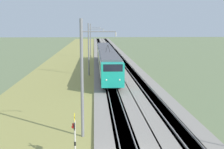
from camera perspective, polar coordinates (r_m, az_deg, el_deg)
The scene contains 10 objects.
ballast_main at distance 67.51m, azimuth -1.44°, elevation 2.18°, with size 240.00×4.40×0.30m.
ballast_adjacent at distance 67.78m, azimuth 2.18°, elevation 2.21°, with size 240.00×4.40×0.30m.
track_main at distance 67.51m, azimuth -1.44°, elevation 2.19°, with size 240.00×1.57×0.45m.
track_adjacent at distance 67.78m, azimuth 2.18°, elevation 2.21°, with size 240.00×1.57×0.45m.
grass_verge at distance 67.64m, azimuth -7.13°, elevation 2.05°, with size 240.00×12.81×0.12m.
passenger_train at distance 55.56m, azimuth -1.06°, elevation 3.06°, with size 39.63×2.82×5.14m.
crossing_signal_near at distance 18.90m, azimuth -6.87°, elevation -10.65°, with size 0.70×0.23×3.02m.
catenary_mast_near at distance 22.21m, azimuth -5.37°, elevation -0.63°, with size 0.22×2.56×8.63m.
catenary_mast_mid at distance 50.16m, azimuth -4.22°, elevation 4.66°, with size 0.22×2.56×8.49m.
catenary_mast_far at distance 78.23m, azimuth -3.89°, elevation 6.25°, with size 0.22×2.56×8.58m.
Camera 1 is at (-17.00, 2.12, 8.16)m, focal length 50.00 mm.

